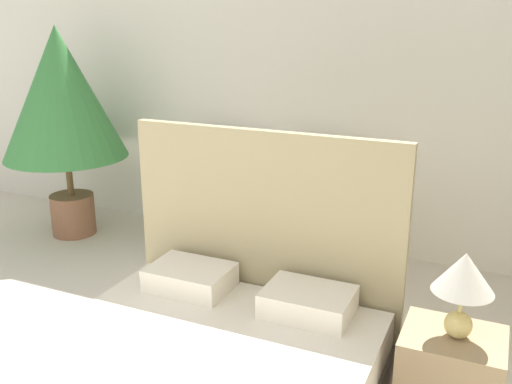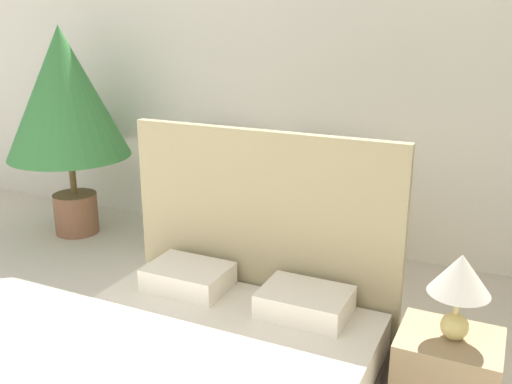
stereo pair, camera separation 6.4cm
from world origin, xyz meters
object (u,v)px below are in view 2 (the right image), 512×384
(potted_palm, at_px, (65,98))
(table_lamp, at_px, (460,281))
(nightstand, at_px, (445,382))
(armchair_near_window_left, at_px, (204,216))
(armchair_near_window_right, at_px, (303,232))

(potted_palm, xyz_separation_m, table_lamp, (3.65, -1.35, -0.48))
(potted_palm, distance_m, table_lamp, 3.92)
(potted_palm, height_order, nightstand, potted_palm)
(potted_palm, relative_size, table_lamp, 4.37)
(armchair_near_window_left, height_order, nightstand, armchair_near_window_left)
(potted_palm, bearing_deg, armchair_near_window_right, 4.86)
(armchair_near_window_right, bearing_deg, nightstand, -49.23)
(armchair_near_window_left, distance_m, potted_palm, 1.68)
(nightstand, bearing_deg, potted_palm, 159.74)
(nightstand, height_order, table_lamp, table_lamp)
(armchair_near_window_right, distance_m, table_lamp, 2.13)
(armchair_near_window_right, distance_m, nightstand, 2.05)
(nightstand, bearing_deg, table_lamp, -43.41)
(nightstand, relative_size, table_lamp, 1.16)
(armchair_near_window_left, bearing_deg, potted_palm, -179.17)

